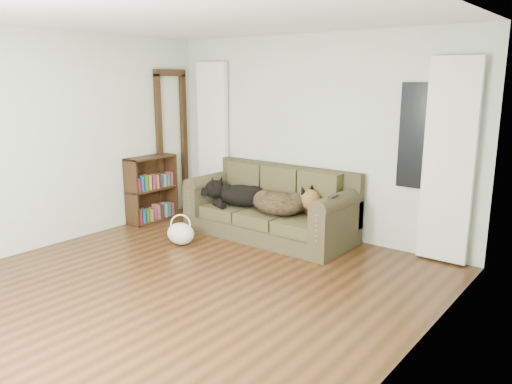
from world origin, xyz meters
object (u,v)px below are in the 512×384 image
Objects in this scene: dog_black_lab at (239,196)px; dog_shepherd at (282,204)px; sofa at (269,203)px; bookshelf at (151,187)px; tote_bag at (181,232)px.

dog_black_lab is 0.73m from dog_shepherd.
bookshelf is (-1.78, -0.46, 0.05)m from sofa.
sofa is 3.26× the size of dog_black_lab.
tote_bag is at bearing -28.75° from bookshelf.
bookshelf is at bearing -165.58° from sofa.
dog_black_lab is at bearing 78.43° from tote_bag.
tote_bag is (-0.67, -0.95, -0.29)m from sofa.
tote_bag is at bearing 42.40° from dog_shepherd.
dog_shepherd is (0.73, -0.02, 0.01)m from dog_black_lab.
bookshelf is (-1.30, -0.42, 0.02)m from dog_black_lab.
tote_bag is 1.26m from bookshelf.
sofa is 1.20m from tote_bag.
bookshelf is at bearing 155.98° from tote_bag.
tote_bag is at bearing -105.34° from dog_black_lab.
dog_black_lab is 1.81× the size of tote_bag.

